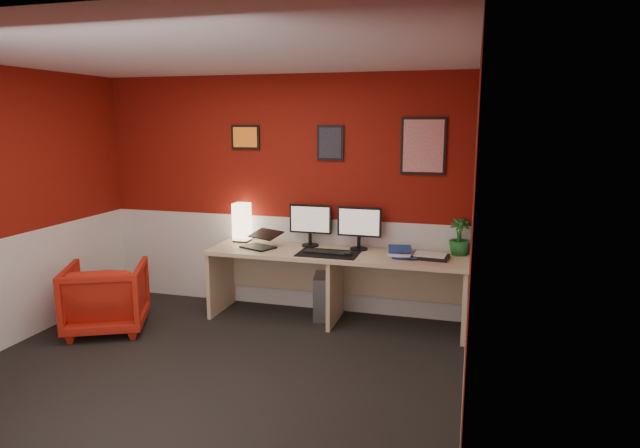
{
  "coord_description": "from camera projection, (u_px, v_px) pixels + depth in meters",
  "views": [
    {
      "loc": [
        1.99,
        -3.74,
        2.02
      ],
      "look_at": [
        0.6,
        1.21,
        1.05
      ],
      "focal_mm": 30.68,
      "sensor_mm": 36.0,
      "label": 1
    }
  ],
  "objects": [
    {
      "name": "book_middle",
      "position": [
        390.0,
        252.0,
        5.31
      ],
      "size": [
        0.24,
        0.31,
        0.02
      ],
      "primitive_type": "imported",
      "rotation": [
        0.0,
        0.0,
        -0.05
      ],
      "color": "silver",
      "rests_on": "book_bottom"
    },
    {
      "name": "wainscot_left",
      "position": [
        5.0,
        294.0,
        4.88
      ],
      "size": [
        0.01,
        3.5,
        1.0
      ],
      "primitive_type": "cube",
      "color": "silver",
      "rests_on": "ground"
    },
    {
      "name": "ceiling",
      "position": [
        196.0,
        54.0,
        3.98
      ],
      "size": [
        4.0,
        3.5,
        0.01
      ],
      "primitive_type": "cube",
      "color": "white",
      "rests_on": "ground"
    },
    {
      "name": "shoji_lamp",
      "position": [
        242.0,
        223.0,
        5.92
      ],
      "size": [
        0.16,
        0.16,
        0.4
      ],
      "primitive_type": "cube",
      "color": "#FFE5B2",
      "rests_on": "desk"
    },
    {
      "name": "book_top",
      "position": [
        388.0,
        249.0,
        5.33
      ],
      "size": [
        0.26,
        0.33,
        0.03
      ],
      "primitive_type": "imported",
      "rotation": [
        0.0,
        0.0,
        0.15
      ],
      "color": "navy",
      "rests_on": "book_middle"
    },
    {
      "name": "art_right",
      "position": [
        423.0,
        146.0,
        5.36
      ],
      "size": [
        0.44,
        0.02,
        0.56
      ],
      "primitive_type": "cube",
      "color": "red",
      "rests_on": "wall_back"
    },
    {
      "name": "laptop",
      "position": [
        258.0,
        238.0,
        5.62
      ],
      "size": [
        0.4,
        0.35,
        0.22
      ],
      "primitive_type": "cube",
      "rotation": [
        0.0,
        0.0,
        -0.42
      ],
      "color": "black",
      "rests_on": "desk"
    },
    {
      "name": "armchair",
      "position": [
        106.0,
        297.0,
        5.32
      ],
      "size": [
        0.96,
        0.97,
        0.67
      ],
      "primitive_type": "imported",
      "rotation": [
        0.0,
        0.0,
        3.58
      ],
      "color": "red",
      "rests_on": "ground"
    },
    {
      "name": "monitor_right",
      "position": [
        359.0,
        222.0,
        5.52
      ],
      "size": [
        0.45,
        0.06,
        0.58
      ],
      "primitive_type": "cube",
      "color": "black",
      "rests_on": "desk"
    },
    {
      "name": "desk",
      "position": [
        335.0,
        287.0,
        5.52
      ],
      "size": [
        2.6,
        0.65,
        0.73
      ],
      "primitive_type": "cube",
      "color": "tan",
      "rests_on": "ground"
    },
    {
      "name": "wainscot_right",
      "position": [
        465.0,
        342.0,
        3.82
      ],
      "size": [
        0.01,
        3.5,
        1.0
      ],
      "primitive_type": "cube",
      "color": "silver",
      "rests_on": "ground"
    },
    {
      "name": "monitor_left",
      "position": [
        310.0,
        219.0,
        5.68
      ],
      "size": [
        0.45,
        0.06,
        0.58
      ],
      "primitive_type": "cube",
      "color": "black",
      "rests_on": "desk"
    },
    {
      "name": "wall_front",
      "position": [
        27.0,
        289.0,
        2.56
      ],
      "size": [
        4.0,
        0.01,
        2.5
      ],
      "primitive_type": "cube",
      "color": "maroon",
      "rests_on": "ground"
    },
    {
      "name": "zen_tray",
      "position": [
        430.0,
        257.0,
        5.22
      ],
      "size": [
        0.37,
        0.28,
        0.03
      ],
      "primitive_type": "cube",
      "rotation": [
        0.0,
        0.0,
        -0.1
      ],
      "color": "black",
      "rests_on": "desk"
    },
    {
      "name": "book_bottom",
      "position": [
        393.0,
        254.0,
        5.32
      ],
      "size": [
        0.25,
        0.33,
        0.03
      ],
      "primitive_type": "imported",
      "rotation": [
        0.0,
        0.0,
        0.05
      ],
      "color": "navy",
      "rests_on": "desk"
    },
    {
      "name": "art_left",
      "position": [
        245.0,
        137.0,
        5.84
      ],
      "size": [
        0.32,
        0.02,
        0.26
      ],
      "primitive_type": "cube",
      "color": "orange",
      "rests_on": "wall_back"
    },
    {
      "name": "mouse",
      "position": [
        348.0,
        254.0,
        5.31
      ],
      "size": [
        0.08,
        0.11,
        0.03
      ],
      "primitive_type": "cube",
      "rotation": [
        0.0,
        0.0,
        0.16
      ],
      "color": "black",
      "rests_on": "desk_mat"
    },
    {
      "name": "pc_tower",
      "position": [
        324.0,
        295.0,
        5.73
      ],
      "size": [
        0.28,
        0.48,
        0.45
      ],
      "primitive_type": "cube",
      "rotation": [
        0.0,
        0.0,
        0.19
      ],
      "color": "#99999E",
      "rests_on": "ground"
    },
    {
      "name": "wainscot_front",
      "position": [
        43.0,
        434.0,
        2.7
      ],
      "size": [
        4.0,
        0.01,
        1.0
      ],
      "primitive_type": "cube",
      "color": "silver",
      "rests_on": "ground"
    },
    {
      "name": "desk_mat",
      "position": [
        328.0,
        254.0,
        5.39
      ],
      "size": [
        0.6,
        0.38,
        0.01
      ],
      "primitive_type": "cube",
      "color": "black",
      "rests_on": "desk"
    },
    {
      "name": "potted_plant",
      "position": [
        459.0,
        237.0,
        5.32
      ],
      "size": [
        0.2,
        0.2,
        0.36
      ],
      "primitive_type": "imported",
      "rotation": [
        0.0,
        0.0,
        0.01
      ],
      "color": "#19591E",
      "rests_on": "desk"
    },
    {
      "name": "keyboard",
      "position": [
        325.0,
        252.0,
        5.4
      ],
      "size": [
        0.43,
        0.17,
        0.02
      ],
      "primitive_type": "cube",
      "rotation": [
        0.0,
        0.0,
        -0.08
      ],
      "color": "black",
      "rests_on": "desk_mat"
    },
    {
      "name": "wall_back",
      "position": [
        280.0,
        194.0,
        5.87
      ],
      "size": [
        4.0,
        0.01,
        2.5
      ],
      "primitive_type": "cube",
      "color": "maroon",
      "rests_on": "ground"
    },
    {
      "name": "wall_right",
      "position": [
        471.0,
        237.0,
        3.68
      ],
      "size": [
        0.01,
        3.5,
        2.5
      ],
      "primitive_type": "cube",
      "color": "maroon",
      "rests_on": "ground"
    },
    {
      "name": "art_center",
      "position": [
        330.0,
        143.0,
        5.6
      ],
      "size": [
        0.28,
        0.02,
        0.36
      ],
      "primitive_type": "cube",
      "color": "black",
      "rests_on": "wall_back"
    },
    {
      "name": "wainscot_back",
      "position": [
        281.0,
        262.0,
        6.01
      ],
      "size": [
        4.0,
        0.01,
        1.0
      ],
      "primitive_type": "cube",
      "color": "silver",
      "rests_on": "ground"
    },
    {
      "name": "ground",
      "position": [
        209.0,
        373.0,
        4.45
      ],
      "size": [
        4.0,
        3.5,
        0.01
      ],
      "primitive_type": "cube",
      "color": "black",
      "rests_on": "ground"
    }
  ]
}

